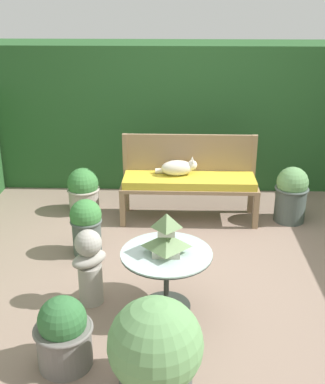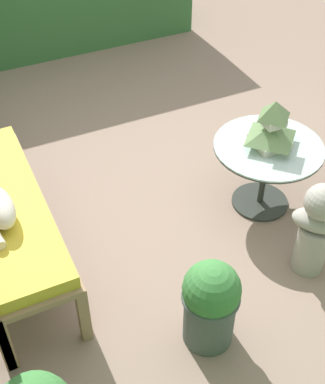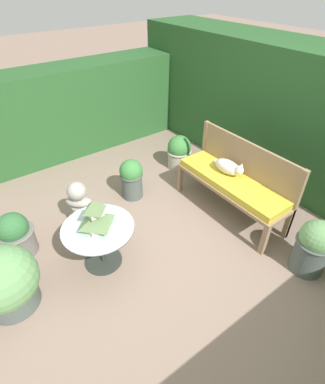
{
  "view_description": "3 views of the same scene",
  "coord_description": "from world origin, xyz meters",
  "views": [
    {
      "loc": [
        -0.15,
        -4.11,
        2.43
      ],
      "look_at": [
        -0.31,
        0.28,
        0.63
      ],
      "focal_mm": 45.0,
      "sensor_mm": 36.0,
      "label": 1
    },
    {
      "loc": [
        -2.53,
        1.13,
        2.66
      ],
      "look_at": [
        -0.34,
        0.1,
        0.5
      ],
      "focal_mm": 50.0,
      "sensor_mm": 36.0,
      "label": 2
    },
    {
      "loc": [
        1.91,
        -1.5,
        2.63
      ],
      "look_at": [
        -0.2,
        0.05,
        0.64
      ],
      "focal_mm": 28.0,
      "sensor_mm": 36.0,
      "label": 3
    }
  ],
  "objects": [
    {
      "name": "potted_plant_bench_right",
      "position": [
        1.13,
        0.99,
        0.33
      ],
      "size": [
        0.38,
        0.38,
        0.65
      ],
      "color": "#4C5651",
      "rests_on": "ground"
    },
    {
      "name": "ground",
      "position": [
        0.0,
        0.0,
        0.0
      ],
      "size": [
        30.0,
        30.0,
        0.0
      ],
      "primitive_type": "plane",
      "color": "gray"
    },
    {
      "name": "garden_bust",
      "position": [
        -0.88,
        -0.68,
        0.36
      ],
      "size": [
        0.35,
        0.35,
        0.67
      ],
      "rotation": [
        0.0,
        0.0,
        0.79
      ],
      "color": "#A39E93",
      "rests_on": "ground"
    },
    {
      "name": "potted_plant_path_edge",
      "position": [
        -1.29,
        1.17,
        0.27
      ],
      "size": [
        0.39,
        0.39,
        0.54
      ],
      "color": "#ADA393",
      "rests_on": "ground"
    },
    {
      "name": "cat",
      "position": [
        -0.16,
        1.04,
        0.61
      ],
      "size": [
        0.48,
        0.21,
        0.21
      ],
      "rotation": [
        0.0,
        0.0,
        0.11
      ],
      "color": "silver",
      "rests_on": "garden_bench"
    },
    {
      "name": "potted_plant_table_far",
      "position": [
        -1.06,
        0.15,
        0.31
      ],
      "size": [
        0.32,
        0.32,
        0.58
      ],
      "color": "#4C5651",
      "rests_on": "ground"
    },
    {
      "name": "patio_table",
      "position": [
        -0.24,
        -0.74,
        0.41
      ],
      "size": [
        0.74,
        0.74,
        0.52
      ],
      "color": "#2D332D",
      "rests_on": "ground"
    },
    {
      "name": "foliage_hedge_left",
      "position": [
        -2.85,
        0.15,
        0.71
      ],
      "size": [
        0.7,
        3.5,
        1.41
      ],
      "primitive_type": "cube",
      "color": "#285628",
      "rests_on": "ground"
    },
    {
      "name": "foliage_hedge_back",
      "position": [
        0.0,
        2.4,
        0.93
      ],
      "size": [
        6.4,
        1.0,
        1.86
      ],
      "primitive_type": "cube",
      "color": "#285628",
      "rests_on": "ground"
    },
    {
      "name": "garden_bench",
      "position": [
        -0.03,
        0.99,
        0.45
      ],
      "size": [
        1.55,
        0.49,
        0.53
      ],
      "color": "#937556",
      "rests_on": "ground"
    },
    {
      "name": "potted_plant_hedge_corner",
      "position": [
        -0.28,
        -1.67,
        0.33
      ],
      "size": [
        0.62,
        0.62,
        0.69
      ],
      "color": "#4C5651",
      "rests_on": "ground"
    },
    {
      "name": "pagoda_birdhouse",
      "position": [
        -0.24,
        -0.74,
        0.66
      ],
      "size": [
        0.3,
        0.3,
        0.34
      ],
      "color": "beige",
      "rests_on": "patio_table"
    },
    {
      "name": "potted_plant_patio_mid",
      "position": [
        -0.93,
        -1.43,
        0.26
      ],
      "size": [
        0.42,
        0.42,
        0.54
      ],
      "color": "slate",
      "rests_on": "ground"
    },
    {
      "name": "bench_backrest",
      "position": [
        -0.03,
        1.22,
        0.69
      ],
      "size": [
        1.55,
        0.06,
        0.96
      ],
      "color": "#937556",
      "rests_on": "ground"
    }
  ]
}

